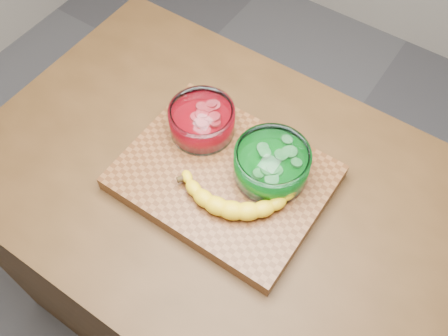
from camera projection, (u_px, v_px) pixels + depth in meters
The scene contains 6 objects.
ground at pixel (224, 305), 1.91m from camera, with size 3.50×3.50×0.00m, color #58585C.
counter at pixel (224, 258), 1.53m from camera, with size 1.20×0.80×0.90m, color #482E15.
cutting_board at pixel (224, 178), 1.14m from camera, with size 0.45×0.35×0.04m, color brown.
bowl_red at pixel (202, 121), 1.16m from camera, with size 0.15×0.15×0.07m.
bowl_green at pixel (272, 164), 1.09m from camera, with size 0.17×0.17×0.08m.
banana at pixel (234, 189), 1.07m from camera, with size 0.27×0.17×0.04m, color yellow, non-canonical shape.
Camera 1 is at (0.34, -0.50, 1.88)m, focal length 40.00 mm.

